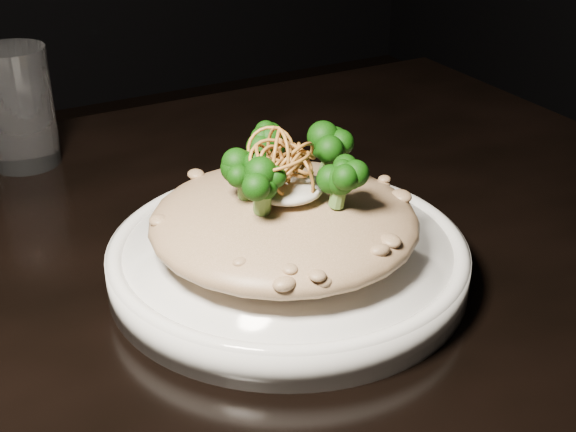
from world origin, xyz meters
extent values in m
cube|color=black|center=(0.00, 0.00, 0.73)|extent=(1.10, 0.80, 0.04)
cylinder|color=black|center=(0.48, 0.33, 0.35)|extent=(0.05, 0.05, 0.71)
cylinder|color=white|center=(0.09, -0.03, 0.76)|extent=(0.28, 0.28, 0.03)
ellipsoid|color=brown|center=(0.08, -0.03, 0.80)|extent=(0.21, 0.21, 0.05)
ellipsoid|color=silver|center=(0.08, -0.04, 0.83)|extent=(0.06, 0.06, 0.02)
cylinder|color=white|center=(-0.04, 0.29, 0.81)|extent=(0.07, 0.07, 0.12)
camera|label=1|loc=(-0.17, -0.51, 1.09)|focal=50.00mm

